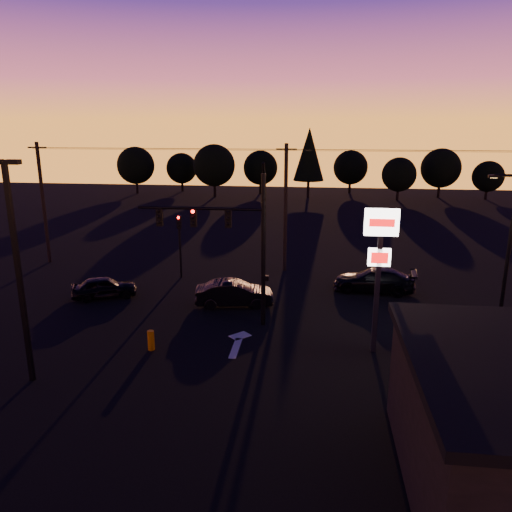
{
  "coord_description": "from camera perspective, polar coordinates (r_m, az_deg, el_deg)",
  "views": [
    {
      "loc": [
        4.07,
        -20.56,
        10.6
      ],
      "look_at": [
        1.0,
        5.0,
        3.5
      ],
      "focal_mm": 35.0,
      "sensor_mm": 36.0,
      "label": 1
    }
  ],
  "objects": [
    {
      "name": "pylon_sign",
      "position": [
        22.96,
        13.96,
        0.62
      ],
      "size": [
        1.5,
        0.28,
        6.8
      ],
      "color": "black",
      "rests_on": "ground"
    },
    {
      "name": "streetlight",
      "position": [
        28.53,
        26.84,
        1.22
      ],
      "size": [
        1.55,
        0.35,
        8.0
      ],
      "color": "black",
      "rests_on": "ground"
    },
    {
      "name": "tree_3",
      "position": [
        73.33,
        0.52,
        10.06
      ],
      "size": [
        4.95,
        4.95,
        6.22
      ],
      "color": "black",
      "rests_on": "ground"
    },
    {
      "name": "parking_lot_light",
      "position": [
        21.69,
        -25.66,
        -0.36
      ],
      "size": [
        1.25,
        0.3,
        9.14
      ],
      "color": "black",
      "rests_on": "ground"
    },
    {
      "name": "tree_4",
      "position": [
        69.72,
        6.08,
        11.49
      ],
      "size": [
        4.18,
        4.18,
        9.5
      ],
      "color": "black",
      "rests_on": "ground"
    },
    {
      "name": "tree_5",
      "position": [
        75.03,
        10.76,
        9.91
      ],
      "size": [
        4.95,
        4.95,
        6.22
      ],
      "color": "black",
      "rests_on": "ground"
    },
    {
      "name": "car_mid",
      "position": [
        29.26,
        -2.5,
        -4.28
      ],
      "size": [
        4.71,
        2.27,
        1.49
      ],
      "primitive_type": "imported",
      "rotation": [
        0.0,
        0.0,
        1.73
      ],
      "color": "black",
      "rests_on": "ground"
    },
    {
      "name": "tree_0",
      "position": [
        75.51,
        -13.58,
        10.03
      ],
      "size": [
        5.36,
        5.36,
        6.74
      ],
      "color": "black",
      "rests_on": "ground"
    },
    {
      "name": "secondary_signal",
      "position": [
        34.19,
        -8.72,
        2.16
      ],
      "size": [
        0.3,
        0.31,
        4.35
      ],
      "color": "black",
      "rests_on": "ground"
    },
    {
      "name": "tree_6",
      "position": [
        69.79,
        16.03,
        8.94
      ],
      "size": [
        4.54,
        4.54,
        5.71
      ],
      "color": "black",
      "rests_on": "ground"
    },
    {
      "name": "tree_8",
      "position": [
        74.57,
        25.0,
        8.24
      ],
      "size": [
        4.12,
        4.12,
        5.19
      ],
      "color": "black",
      "rests_on": "ground"
    },
    {
      "name": "suv_parked",
      "position": [
        22.4,
        22.31,
        -12.31
      ],
      "size": [
        3.03,
        4.78,
        1.23
      ],
      "primitive_type": "imported",
      "rotation": [
        0.0,
        0.0,
        0.24
      ],
      "color": "black",
      "rests_on": "ground"
    },
    {
      "name": "car_left",
      "position": [
        31.91,
        -16.95,
        -3.44
      ],
      "size": [
        4.14,
        2.98,
        1.31
      ],
      "primitive_type": "imported",
      "rotation": [
        0.0,
        0.0,
        1.99
      ],
      "color": "black",
      "rests_on": "ground"
    },
    {
      "name": "car_right",
      "position": [
        32.45,
        13.35,
        -2.7
      ],
      "size": [
        5.31,
        2.68,
        1.48
      ],
      "primitive_type": "imported",
      "rotation": [
        0.0,
        0.0,
        -1.69
      ],
      "color": "black",
      "rests_on": "ground"
    },
    {
      "name": "utility_pole_0",
      "position": [
        40.41,
        -23.14,
        5.64
      ],
      "size": [
        1.4,
        0.26,
        9.0
      ],
      "color": "black",
      "rests_on": "ground"
    },
    {
      "name": "ground",
      "position": [
        23.49,
        -3.96,
        -11.45
      ],
      "size": [
        120.0,
        120.0,
        0.0
      ],
      "primitive_type": "plane",
      "color": "black",
      "rests_on": "ground"
    },
    {
      "name": "tree_2",
      "position": [
        70.26,
        -4.8,
        10.28
      ],
      "size": [
        5.77,
        5.78,
        7.26
      ],
      "color": "black",
      "rests_on": "ground"
    },
    {
      "name": "lane_arrow",
      "position": [
        24.88,
        -2.09,
        -9.79
      ],
      "size": [
        1.2,
        3.1,
        0.01
      ],
      "color": "beige",
      "rests_on": "ground"
    },
    {
      "name": "tree_1",
      "position": [
        76.58,
        -8.5,
        9.88
      ],
      "size": [
        4.54,
        4.54,
        5.71
      ],
      "color": "black",
      "rests_on": "ground"
    },
    {
      "name": "utility_pole_1",
      "position": [
        35.14,
        3.39,
        5.55
      ],
      "size": [
        1.4,
        0.26,
        9.0
      ],
      "color": "black",
      "rests_on": "ground"
    },
    {
      "name": "traffic_signal_mast",
      "position": [
        25.54,
        -2.72,
        2.59
      ],
      "size": [
        6.79,
        0.52,
        8.58
      ],
      "color": "black",
      "rests_on": "ground"
    },
    {
      "name": "power_wires",
      "position": [
        34.68,
        3.5,
        12.03
      ],
      "size": [
        36.0,
        1.22,
        0.07
      ],
      "color": "black",
      "rests_on": "ground"
    },
    {
      "name": "bollard",
      "position": [
        24.43,
        -11.91,
        -9.41
      ],
      "size": [
        0.32,
        0.32,
        0.96
      ],
      "primitive_type": "cylinder",
      "color": "#C97300",
      "rests_on": "ground"
    },
    {
      "name": "tree_7",
      "position": [
        73.82,
        20.37,
        9.39
      ],
      "size": [
        5.36,
        5.36,
        6.74
      ],
      "color": "black",
      "rests_on": "ground"
    }
  ]
}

